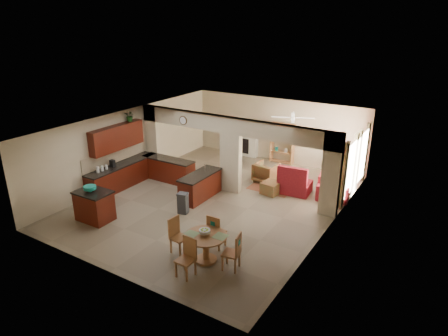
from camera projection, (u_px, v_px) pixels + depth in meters
The scene contains 39 objects.
floor at pixel (216, 200), 14.12m from camera, with size 10.00×10.00×0.00m, color #7C6D55.
ceiling at pixel (216, 123), 13.13m from camera, with size 10.00×10.00×0.00m, color white.
wall_back at pixel (277, 130), 17.60m from camera, with size 8.00×8.00×0.00m, color beige.
wall_front at pixel (104, 223), 9.65m from camera, with size 8.00×8.00×0.00m, color beige.
wall_left at pixel (130, 145), 15.59m from camera, with size 10.00×10.00×0.00m, color beige.
wall_right at pixel (331, 188), 11.66m from camera, with size 10.00×10.00×0.00m, color beige.
partition_left_pier at pixel (153, 140), 16.24m from camera, with size 0.60×0.25×2.80m, color beige.
partition_center_pier at pixel (231, 163), 14.53m from camera, with size 0.80×0.25×2.20m, color beige.
partition_right_pier at pixel (331, 175), 12.60m from camera, with size 0.60×0.25×2.80m, color beige.
partition_header at pixel (231, 125), 14.03m from camera, with size 8.00×0.25×0.60m, color beige.
kitchen_counter at pixel (141, 172), 15.36m from camera, with size 2.52×3.29×1.48m.
upper_cabinets at pixel (117, 137), 14.69m from camera, with size 0.35×2.40×0.90m, color #3D1507.
peninsula at pixel (200, 186), 14.17m from camera, with size 0.70×1.85×0.91m.
wall_clock at pixel (183, 120), 14.91m from camera, with size 0.34×0.34×0.03m, color #53391B.
rug at pixel (272, 187), 15.20m from camera, with size 1.60×1.30×0.01m, color #985F37.
fireplace at pixel (243, 142), 18.54m from camera, with size 1.60×0.35×1.20m.
shelving_unit at pixel (282, 143), 17.47m from camera, with size 1.00×0.32×1.80m, color #9A6335.
window_a at pixel (350, 170), 13.57m from camera, with size 0.02×0.90×1.90m, color white.
window_b at pixel (363, 156), 14.93m from camera, with size 0.02×0.90×1.90m, color white.
glazed_door at pixel (356, 167), 14.30m from camera, with size 0.02×0.70×2.10m, color white.
drape_a_left at pixel (344, 175), 13.12m from camera, with size 0.10×0.28×2.30m, color #3C1D18.
drape_a_right at pixel (354, 165), 14.07m from camera, with size 0.10×0.28×2.30m, color #3C1D18.
drape_b_left at pixel (358, 160), 14.47m from camera, with size 0.10×0.28×2.30m, color #3C1D18.
drape_b_right at pixel (366, 152), 15.42m from camera, with size 0.10×0.28×2.30m, color #3C1D18.
ceiling_fan at pixel (293, 118), 14.86m from camera, with size 1.00×1.00×0.10m, color white.
kitchen_island at pixel (94, 206), 12.60m from camera, with size 1.14×0.82×0.98m.
teal_bowl at pixel (90, 189), 12.41m from camera, with size 0.39×0.39×0.18m, color #138778.
trash_can at pixel (183, 204), 13.09m from camera, with size 0.31×0.26×0.66m, color #313133.
dining_table at pixel (206, 244), 10.45m from camera, with size 1.12×1.12×0.77m.
fruit_bowl at pixel (205, 232), 10.37m from camera, with size 0.30×0.30×0.16m, color #7FC42A.
sofa at pixel (337, 179), 14.92m from camera, with size 1.11×2.83×0.83m, color maroon.
chaise at pixel (295, 187), 14.68m from camera, with size 1.09×0.90×0.44m, color maroon.
armchair at pixel (266, 172), 15.61m from camera, with size 0.82×0.85×0.77m, color maroon.
ottoman at pixel (271, 188), 14.58m from camera, with size 0.60×0.60×0.44m, color maroon.
plant at pixel (130, 116), 15.05m from camera, with size 0.38×0.33×0.42m, color #144612.
chair_north at pixel (215, 231), 11.01m from camera, with size 0.42×0.43×1.02m.
chair_east at pixel (234, 251), 10.06m from camera, with size 0.50×0.50×1.02m.
chair_south at pixel (188, 255), 9.86m from camera, with size 0.44×0.44×1.02m.
chair_west at pixel (177, 233), 10.86m from camera, with size 0.46×0.46×1.02m.
Camera 1 is at (6.97, -10.74, 6.07)m, focal length 32.00 mm.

